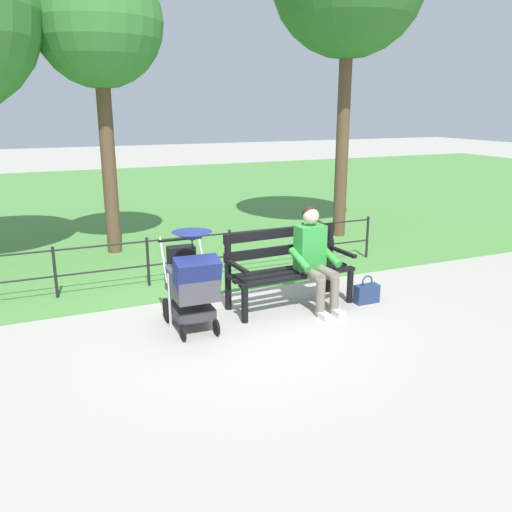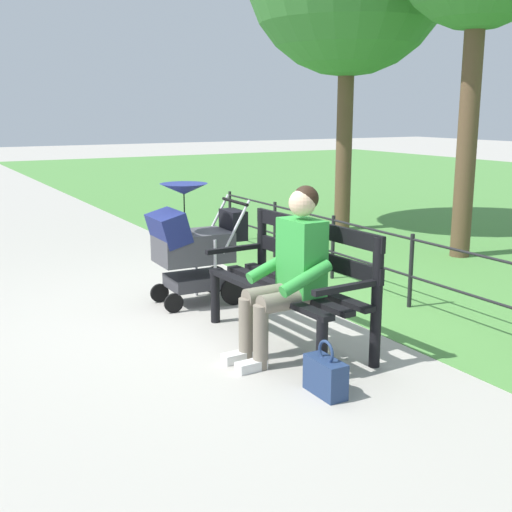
# 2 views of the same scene
# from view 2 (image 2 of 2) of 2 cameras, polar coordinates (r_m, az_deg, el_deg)

# --- Properties ---
(ground_plane) EXTENTS (60.00, 60.00, 0.00)m
(ground_plane) POSITION_cam_2_polar(r_m,az_deg,el_deg) (5.95, -1.97, -5.10)
(ground_plane) COLOR #ADA89E
(park_bench) EXTENTS (1.62, 0.68, 0.96)m
(park_bench) POSITION_cam_2_polar(r_m,az_deg,el_deg) (5.15, 3.48, -1.82)
(park_bench) COLOR black
(park_bench) RESTS_ON ground
(person_on_bench) EXTENTS (0.55, 0.74, 1.28)m
(person_on_bench) POSITION_cam_2_polar(r_m,az_deg,el_deg) (4.79, 2.93, -1.06)
(person_on_bench) COLOR slate
(person_on_bench) RESTS_ON ground
(stroller) EXTENTS (0.52, 0.90, 1.15)m
(stroller) POSITION_cam_2_polar(r_m,az_deg,el_deg) (6.16, -5.55, 1.18)
(stroller) COLOR black
(stroller) RESTS_ON ground
(handbag) EXTENTS (0.32, 0.14, 0.37)m
(handbag) POSITION_cam_2_polar(r_m,az_deg,el_deg) (4.33, 6.06, -10.32)
(handbag) COLOR navy
(handbag) RESTS_ON ground
(park_fence) EXTENTS (6.17, 0.04, 0.70)m
(park_fence) POSITION_cam_2_polar(r_m,az_deg,el_deg) (6.66, 9.81, 0.34)
(park_fence) COLOR black
(park_fence) RESTS_ON ground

